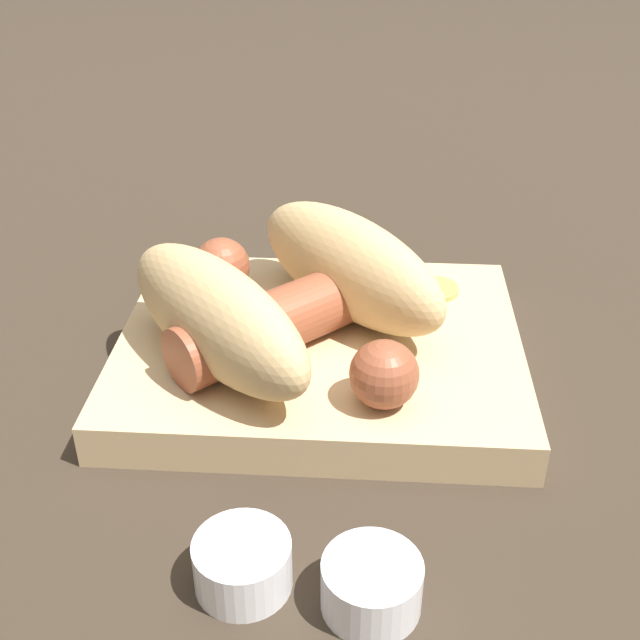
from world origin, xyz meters
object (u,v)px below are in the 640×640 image
object	(u,v)px
sausage	(294,314)
condiment_cup_near	(243,566)
bread_roll	(286,290)
condiment_cup_far	(371,587)
food_tray	(320,352)

from	to	relation	value
sausage	condiment_cup_near	world-z (taller)	sausage
bread_roll	sausage	distance (m)	0.01
condiment_cup_near	bread_roll	bearing A→B (deg)	-91.29
condiment_cup_near	condiment_cup_far	distance (m)	0.06
condiment_cup_near	condiment_cup_far	xyz separation A→B (m)	(-0.05, 0.01, 0.00)
food_tray	condiment_cup_far	world-z (taller)	same
condiment_cup_far	food_tray	bearing A→B (deg)	-79.18
sausage	condiment_cup_far	size ratio (longest dim) A/B	3.47
food_tray	sausage	world-z (taller)	sausage
condiment_cup_near	condiment_cup_far	size ratio (longest dim) A/B	1.00
bread_roll	condiment_cup_near	distance (m)	0.16
condiment_cup_near	food_tray	bearing A→B (deg)	-97.85
sausage	condiment_cup_far	world-z (taller)	sausage
food_tray	condiment_cup_far	distance (m)	0.17
sausage	food_tray	bearing A→B (deg)	-152.46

